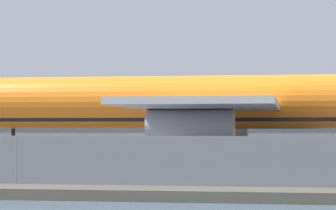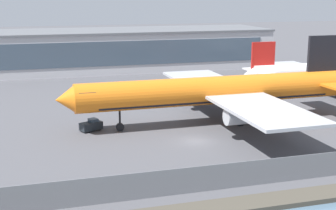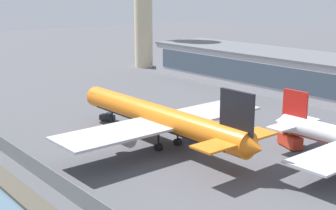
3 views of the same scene
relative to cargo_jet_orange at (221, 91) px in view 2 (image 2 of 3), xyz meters
The scene contains 8 objects.
ground_plane 11.69m from the cargo_jet_orange, 130.82° to the right, with size 500.00×500.00×0.00m, color #4C4C51.
shoreline_seawall 29.68m from the cargo_jet_orange, 103.60° to the right, with size 320.00×3.00×0.50m.
perimeter_fence 25.21m from the cargo_jet_orange, 106.03° to the right, with size 280.00×0.10×2.79m.
cargo_jet_orange is the anchor object (origin of this frame).
passenger_jet_white_red 35.16m from the cargo_jet_orange, 30.36° to the left, with size 37.46×32.06×10.58m.
baggage_tug 20.48m from the cargo_jet_orange, behind, with size 3.57×2.77×1.80m.
ops_van 23.86m from the cargo_jet_orange, 47.15° to the left, with size 5.61×3.78×2.48m.
terminal_building 59.78m from the cargo_jet_orange, 103.39° to the left, with size 97.60×21.92×10.47m.
Camera 2 is at (-20.69, -57.68, 19.67)m, focal length 50.00 mm.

